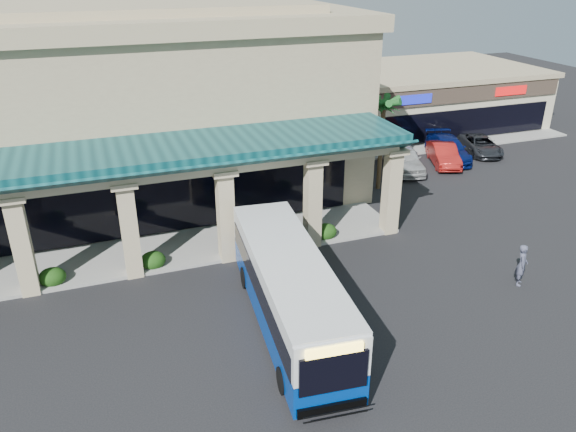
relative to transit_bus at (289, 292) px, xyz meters
name	(u,v)px	position (x,y,z in m)	size (l,w,h in m)	color
ground	(325,302)	(2.03, 1.00, -1.58)	(110.00, 110.00, 0.00)	black
main_building	(96,105)	(-5.97, 17.00, 4.10)	(30.80, 14.80, 11.35)	tan
arcade	(114,208)	(-5.97, 7.80, 1.27)	(30.00, 6.20, 5.70)	#0A393E
strip_mall	(405,97)	(20.03, 25.00, 0.87)	(22.50, 12.50, 4.90)	beige
palm_0	(381,139)	(10.53, 12.00, 1.72)	(2.40, 2.40, 6.60)	#134919
palm_1	(373,131)	(11.53, 15.00, 1.32)	(2.40, 2.40, 5.80)	#134919
broadleaf_tree	(317,122)	(9.53, 20.00, 0.83)	(2.60, 2.60, 4.81)	#163A0D
transit_bus	(289,292)	(0.00, 0.00, 0.00)	(2.63, 11.28, 3.15)	#003099
pedestrian	(522,265)	(10.99, -0.62, -0.58)	(0.72, 0.48, 1.99)	#45485E
car_silver	(404,158)	(13.83, 14.44, -0.71)	(2.05, 5.11, 1.74)	#BCBCBC
car_white	(444,154)	(17.11, 14.49, -0.81)	(1.61, 4.62, 1.52)	#AC1C18
car_red	(448,148)	(18.12, 15.45, -0.77)	(2.26, 5.55, 1.61)	navy
car_gray	(480,145)	(21.25, 15.73, -0.91)	(2.20, 4.76, 1.32)	#24272D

